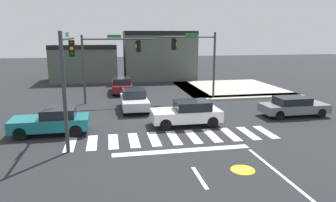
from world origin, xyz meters
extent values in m
plane|color=#232628|center=(0.00, 0.00, 0.00)|extent=(120.00, 120.00, 0.00)
cube|color=silver|center=(-5.47, -4.50, 0.00)|extent=(0.51, 2.43, 0.01)
cube|color=silver|center=(-4.38, -4.50, 0.00)|extent=(0.51, 2.43, 0.01)
cube|color=silver|center=(-3.28, -4.50, 0.00)|extent=(0.51, 2.43, 0.01)
cube|color=silver|center=(-2.19, -4.50, 0.00)|extent=(0.51, 2.43, 0.01)
cube|color=silver|center=(-1.09, -4.50, 0.00)|extent=(0.51, 2.43, 0.01)
cube|color=silver|center=(0.00, -4.50, 0.00)|extent=(0.51, 2.43, 0.01)
cube|color=silver|center=(1.09, -4.50, 0.00)|extent=(0.51, 2.43, 0.01)
cube|color=silver|center=(2.19, -4.50, 0.00)|extent=(0.51, 2.43, 0.01)
cube|color=silver|center=(3.28, -4.50, 0.00)|extent=(0.51, 2.43, 0.01)
cube|color=silver|center=(4.38, -4.50, 0.00)|extent=(0.51, 2.43, 0.01)
cube|color=silver|center=(5.47, -4.50, 0.00)|extent=(0.51, 2.43, 0.01)
cube|color=white|center=(0.00, -6.50, 0.00)|extent=(6.80, 0.50, 0.01)
cube|color=white|center=(0.00, -9.50, 0.00)|extent=(0.16, 2.00, 0.01)
cylinder|color=yellow|center=(1.99, -9.14, 0.00)|extent=(1.03, 1.03, 0.01)
cylinder|color=white|center=(1.76, -9.14, 0.01)|extent=(0.16, 0.16, 0.00)
cylinder|color=white|center=(2.22, -9.14, 0.01)|extent=(0.16, 0.16, 0.00)
cube|color=white|center=(1.99, -9.14, 0.01)|extent=(0.46, 0.04, 0.00)
cube|color=#B2AA9E|center=(9.00, 5.20, 0.07)|extent=(10.00, 1.60, 0.15)
cube|color=#B2AA9E|center=(4.80, 10.00, 0.07)|extent=(1.60, 10.00, 0.15)
cube|color=#B2AA9E|center=(9.00, 10.00, 0.07)|extent=(10.00, 10.00, 0.15)
cube|color=#4C564C|center=(-6.18, 19.08, 2.19)|extent=(7.64, 6.15, 4.39)
cube|color=black|center=(-6.18, 16.20, 4.14)|extent=(7.64, 0.50, 0.50)
cube|color=#4C564C|center=(2.95, 18.87, 2.98)|extent=(8.64, 5.74, 5.96)
cube|color=black|center=(2.95, 16.20, 5.71)|extent=(8.64, 0.50, 0.50)
cylinder|color=#383A3D|center=(5.59, 5.28, 2.87)|extent=(0.18, 0.18, 5.75)
cylinder|color=#383A3D|center=(3.31, 5.28, 5.34)|extent=(4.56, 0.12, 0.12)
cube|color=black|center=(2.02, 5.28, 4.77)|extent=(0.32, 0.32, 0.95)
sphere|color=#470A0A|center=(2.19, 5.28, 5.06)|extent=(0.22, 0.22, 0.22)
sphere|color=orange|center=(2.19, 5.28, 4.77)|extent=(0.22, 0.22, 0.22)
sphere|color=#0C3814|center=(2.19, 5.28, 4.47)|extent=(0.22, 0.22, 0.22)
cube|color=#197233|center=(3.54, 5.28, 5.56)|extent=(1.10, 0.03, 0.24)
cylinder|color=#383A3D|center=(-5.45, -5.66, 2.86)|extent=(0.18, 0.18, 5.72)
cylinder|color=#383A3D|center=(-5.45, -2.79, 5.34)|extent=(0.12, 5.75, 0.12)
cube|color=black|center=(-5.45, -1.27, 4.76)|extent=(0.32, 0.32, 0.95)
sphere|color=#470A0A|center=(-5.45, -1.44, 5.06)|extent=(0.22, 0.22, 0.22)
sphere|color=orange|center=(-5.45, -1.44, 4.76)|extent=(0.22, 0.22, 0.22)
sphere|color=#0C3814|center=(-5.45, -1.44, 4.47)|extent=(0.22, 0.22, 0.22)
cube|color=#197233|center=(-5.45, -3.07, 5.56)|extent=(0.03, 1.10, 0.24)
cylinder|color=#383A3D|center=(-5.36, 5.33, 2.76)|extent=(0.18, 0.18, 5.52)
cylinder|color=#383A3D|center=(-2.55, 5.33, 5.19)|extent=(5.61, 0.12, 0.12)
cube|color=black|center=(-0.90, 5.33, 4.62)|extent=(0.32, 0.32, 0.95)
sphere|color=#470A0A|center=(-1.07, 5.33, 4.91)|extent=(0.22, 0.22, 0.22)
sphere|color=orange|center=(-1.07, 5.33, 4.62)|extent=(0.22, 0.22, 0.22)
sphere|color=#0C3814|center=(-1.07, 5.33, 4.32)|extent=(0.22, 0.22, 0.22)
cube|color=#197233|center=(-2.83, 5.33, 5.41)|extent=(1.10, 0.03, 0.24)
cube|color=slate|center=(9.13, -1.48, 0.58)|extent=(4.55, 1.81, 0.57)
cube|color=black|center=(8.95, -1.48, 1.11)|extent=(2.19, 1.59, 0.48)
cylinder|color=black|center=(7.59, -2.27, 0.33)|extent=(0.66, 0.22, 0.66)
cylinder|color=black|center=(7.59, -0.68, 0.33)|extent=(0.66, 0.22, 0.66)
cylinder|color=black|center=(10.68, -2.27, 0.33)|extent=(0.66, 0.22, 0.66)
cylinder|color=black|center=(10.68, -0.68, 0.33)|extent=(0.66, 0.22, 0.66)
cube|color=white|center=(1.23, -2.27, 0.66)|extent=(4.25, 1.90, 0.67)
cube|color=black|center=(1.63, -2.27, 1.26)|extent=(2.10, 1.67, 0.55)
cylinder|color=black|center=(-0.21, -3.11, 0.36)|extent=(0.71, 0.22, 0.71)
cylinder|color=black|center=(-0.21, -1.43, 0.36)|extent=(0.71, 0.22, 0.71)
cylinder|color=black|center=(2.68, -3.11, 0.36)|extent=(0.71, 0.22, 0.71)
cylinder|color=black|center=(2.68, -1.43, 0.36)|extent=(0.71, 0.22, 0.71)
cube|color=maroon|center=(-2.20, 9.77, 0.63)|extent=(1.86, 4.71, 0.64)
cube|color=black|center=(-2.20, 9.57, 1.22)|extent=(1.64, 2.37, 0.55)
cylinder|color=black|center=(-1.37, 8.17, 0.34)|extent=(0.22, 0.69, 0.69)
cylinder|color=black|center=(-3.02, 8.17, 0.34)|extent=(0.22, 0.69, 0.69)
cylinder|color=black|center=(-1.37, 11.38, 0.34)|extent=(0.22, 0.69, 0.69)
cylinder|color=black|center=(-3.02, 11.38, 0.34)|extent=(0.22, 0.69, 0.69)
cube|color=#B7BABF|center=(-1.58, 2.40, 0.63)|extent=(1.88, 4.33, 0.62)
cube|color=black|center=(-1.58, 2.66, 1.23)|extent=(1.66, 1.92, 0.59)
cylinder|color=black|center=(-0.75, 0.93, 0.35)|extent=(0.22, 0.71, 0.71)
cylinder|color=black|center=(-2.42, 0.93, 0.35)|extent=(0.22, 0.71, 0.71)
cylinder|color=black|center=(-0.75, 3.87, 0.35)|extent=(0.22, 0.71, 0.71)
cylinder|color=black|center=(-2.42, 3.87, 0.35)|extent=(0.22, 0.71, 0.71)
cube|color=#196B70|center=(-6.74, -2.57, 0.65)|extent=(4.23, 1.86, 0.66)
cube|color=black|center=(-6.25, -2.57, 1.24)|extent=(1.82, 1.63, 0.52)
cylinder|color=black|center=(-8.18, -3.39, 0.36)|extent=(0.71, 0.22, 0.71)
cylinder|color=black|center=(-8.18, -1.75, 0.36)|extent=(0.71, 0.22, 0.71)
cylinder|color=black|center=(-5.30, -3.39, 0.36)|extent=(0.71, 0.22, 0.71)
cylinder|color=black|center=(-5.30, -1.75, 0.36)|extent=(0.71, 0.22, 0.71)
camera|label=1|loc=(-3.39, -20.62, 5.57)|focal=33.57mm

